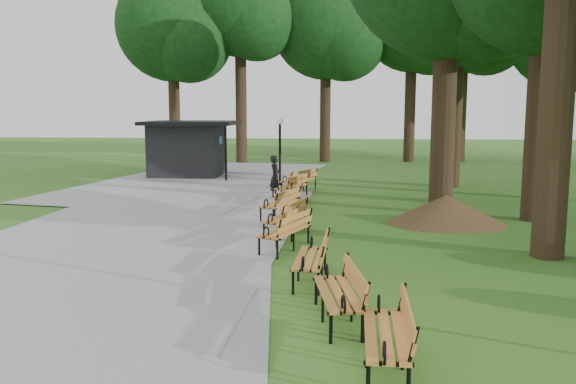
# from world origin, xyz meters

# --- Properties ---
(ground) EXTENTS (100.00, 100.00, 0.00)m
(ground) POSITION_xyz_m (0.00, 0.00, 0.00)
(ground) COLOR #2E621C
(ground) RESTS_ON ground
(path) EXTENTS (12.00, 38.00, 0.06)m
(path) POSITION_xyz_m (-4.00, 3.00, 0.03)
(path) COLOR #99999B
(path) RESTS_ON ground
(person) EXTENTS (0.46, 0.61, 1.53)m
(person) POSITION_xyz_m (-1.07, 9.08, 0.76)
(person) COLOR black
(person) RESTS_ON ground
(kiosk) EXTENTS (4.16, 3.62, 2.59)m
(kiosk) POSITION_xyz_m (-5.89, 15.43, 1.30)
(kiosk) COLOR black
(kiosk) RESTS_ON ground
(lamp_post) EXTENTS (0.32, 0.32, 2.86)m
(lamp_post) POSITION_xyz_m (-1.22, 12.29, 2.08)
(lamp_post) COLOR black
(lamp_post) RESTS_ON ground
(dirt_mound) EXTENTS (2.75, 2.75, 0.81)m
(dirt_mound) POSITION_xyz_m (4.19, 4.72, 0.41)
(dirt_mound) COLOR #47301C
(dirt_mound) RESTS_ON ground
(bench_0) EXTENTS (0.69, 1.92, 0.88)m
(bench_0) POSITION_xyz_m (1.80, -4.81, 0.44)
(bench_0) COLOR #C8762E
(bench_0) RESTS_ON ground
(bench_1) EXTENTS (0.94, 1.98, 0.88)m
(bench_1) POSITION_xyz_m (1.20, -3.22, 0.44)
(bench_1) COLOR #C8762E
(bench_1) RESTS_ON ground
(bench_2) EXTENTS (0.72, 1.93, 0.88)m
(bench_2) POSITION_xyz_m (0.69, -1.15, 0.44)
(bench_2) COLOR #C8762E
(bench_2) RESTS_ON ground
(bench_3) EXTENTS (1.27, 2.00, 0.88)m
(bench_3) POSITION_xyz_m (-0.00, 1.28, 0.44)
(bench_3) COLOR #C8762E
(bench_3) RESTS_ON ground
(bench_4) EXTENTS (1.17, 2.00, 0.88)m
(bench_4) POSITION_xyz_m (-0.15, 2.92, 0.44)
(bench_4) COLOR #C8762E
(bench_4) RESTS_ON ground
(bench_5) EXTENTS (1.23, 2.00, 0.88)m
(bench_5) POSITION_xyz_m (-0.50, 5.14, 0.44)
(bench_5) COLOR #C8762E
(bench_5) RESTS_ON ground
(bench_6) EXTENTS (0.76, 1.94, 0.88)m
(bench_6) POSITION_xyz_m (-0.29, 7.28, 0.44)
(bench_6) COLOR #C8762E
(bench_6) RESTS_ON ground
(bench_7) EXTENTS (1.28, 2.00, 0.88)m
(bench_7) POSITION_xyz_m (-0.46, 8.85, 0.44)
(bench_7) COLOR #C8762E
(bench_7) RESTS_ON ground
(bench_8) EXTENTS (1.55, 1.95, 0.88)m
(bench_8) POSITION_xyz_m (-0.34, 10.79, 0.44)
(bench_8) COLOR #C8762E
(bench_8) RESTS_ON ground
(tree_backdrop) EXTENTS (36.59, 9.51, 16.40)m
(tree_backdrop) POSITION_xyz_m (6.41, 23.25, 8.20)
(tree_backdrop) COLOR black
(tree_backdrop) RESTS_ON ground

